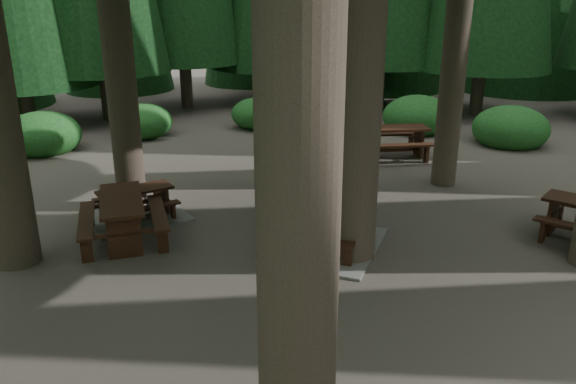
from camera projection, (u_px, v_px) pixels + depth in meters
ground at (324, 271)px, 9.67m from camera, size 80.00×80.00×0.00m
picnic_table_a at (326, 233)px, 10.57m from camera, size 2.98×2.86×0.78m
picnic_table_b at (122, 213)px, 10.73m from camera, size 2.15×2.40×0.86m
picnic_table_c at (137, 209)px, 11.93m from camera, size 2.04×1.72×0.66m
picnic_table_d at (392, 137)px, 16.40m from camera, size 2.61×2.45×0.89m
shrub_ring at (328, 227)px, 10.50m from camera, size 23.86×24.64×1.49m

